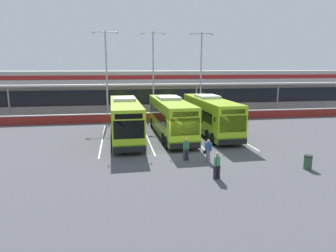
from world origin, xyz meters
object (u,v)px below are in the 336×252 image
object	(u,v)px
coach_bus_centre	(210,116)
lamp_post_west	(106,70)
coach_bus_leftmost	(125,120)
pedestrian_child	(186,149)
pedestrian_with_handbag	(208,150)
pedestrian_in_dark_coat	(217,165)
litter_bin	(308,162)
lamp_post_centre	(153,70)
coach_bus_left_centre	(170,118)
lamp_post_east	(201,69)

from	to	relation	value
coach_bus_centre	lamp_post_west	size ratio (longest dim) A/B	1.11
coach_bus_leftmost	pedestrian_child	world-z (taller)	coach_bus_leftmost
coach_bus_centre	pedestrian_with_handbag	distance (m)	9.67
pedestrian_child	pedestrian_in_dark_coat	bearing A→B (deg)	-75.67
coach_bus_centre	pedestrian_in_dark_coat	bearing A→B (deg)	-105.04
coach_bus_leftmost	pedestrian_with_handbag	bearing A→B (deg)	-55.78
litter_bin	lamp_post_west	bearing A→B (deg)	121.25
pedestrian_child	lamp_post_centre	bearing A→B (deg)	90.27
pedestrian_with_handbag	coach_bus_centre	bearing A→B (deg)	72.38
coach_bus_centre	lamp_post_west	xyz separation A→B (m)	(-10.39, 10.45, 4.50)
pedestrian_child	coach_bus_left_centre	bearing A→B (deg)	88.25
coach_bus_centre	pedestrian_child	distance (m)	9.73
pedestrian_with_handbag	lamp_post_east	size ratio (longest dim) A/B	0.15
lamp_post_centre	litter_bin	size ratio (longest dim) A/B	11.83
lamp_post_west	litter_bin	xyz separation A→B (m)	(13.51, -22.26, -5.82)
coach_bus_centre	litter_bin	xyz separation A→B (m)	(3.12, -11.81, -1.32)
coach_bus_left_centre	lamp_post_centre	size ratio (longest dim) A/B	1.11
coach_bus_left_centre	litter_bin	xyz separation A→B (m)	(7.24, -11.20, -1.32)
lamp_post_centre	litter_bin	xyz separation A→B (m)	(7.58, -22.28, -5.82)
pedestrian_with_handbag	lamp_post_east	world-z (taller)	lamp_post_east
lamp_post_east	coach_bus_centre	bearing A→B (deg)	-100.16
pedestrian_with_handbag	lamp_post_west	distance (m)	21.69
lamp_post_centre	pedestrian_child	bearing A→B (deg)	-89.73
pedestrian_in_dark_coat	pedestrian_with_handbag	bearing A→B (deg)	82.24
pedestrian_child	lamp_post_centre	xyz separation A→B (m)	(-0.09, 19.11, 5.42)
coach_bus_leftmost	pedestrian_child	bearing A→B (deg)	-61.80
pedestrian_child	lamp_post_east	bearing A→B (deg)	71.77
coach_bus_left_centre	litter_bin	size ratio (longest dim) A/B	13.12
lamp_post_west	lamp_post_centre	distance (m)	5.93
pedestrian_in_dark_coat	pedestrian_child	xyz separation A→B (m)	(-1.00, 3.91, 0.00)
lamp_post_east	pedestrian_with_handbag	bearing A→B (deg)	-103.76
coach_bus_centre	pedestrian_child	size ratio (longest dim) A/B	7.53
pedestrian_in_dark_coat	litter_bin	distance (m)	6.54
coach_bus_leftmost	lamp_post_east	bearing A→B (deg)	47.30
coach_bus_left_centre	lamp_post_west	world-z (taller)	lamp_post_west
pedestrian_in_dark_coat	pedestrian_child	size ratio (longest dim) A/B	1.00
coach_bus_leftmost	pedestrian_child	distance (m)	8.73
pedestrian_with_handbag	litter_bin	size ratio (longest dim) A/B	1.74
coach_bus_leftmost	pedestrian_in_dark_coat	xyz separation A→B (m)	(5.10, -11.57, -0.91)
coach_bus_leftmost	pedestrian_in_dark_coat	size ratio (longest dim) A/B	7.53
lamp_post_west	pedestrian_in_dark_coat	bearing A→B (deg)	-73.03
coach_bus_leftmost	litter_bin	size ratio (longest dim) A/B	13.12
lamp_post_west	lamp_post_centre	bearing A→B (deg)	0.17
lamp_post_centre	litter_bin	distance (m)	24.24
coach_bus_leftmost	pedestrian_with_handbag	world-z (taller)	coach_bus_leftmost
pedestrian_child	coach_bus_centre	bearing A→B (deg)	63.15
lamp_post_centre	litter_bin	world-z (taller)	lamp_post_centre
coach_bus_leftmost	coach_bus_left_centre	xyz separation A→B (m)	(4.35, 0.38, 0.00)
lamp_post_west	lamp_post_east	world-z (taller)	same
coach_bus_centre	litter_bin	world-z (taller)	coach_bus_centre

